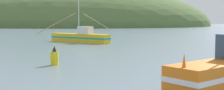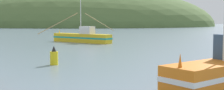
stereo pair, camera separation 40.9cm
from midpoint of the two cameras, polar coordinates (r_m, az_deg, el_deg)
The scene contains 4 objects.
hill_far_center at distance 241.21m, azimuth -9.46°, elevation 3.79°, with size 168.73×134.99×92.90m, color #47703D.
hill_mid_left at distance 209.22m, azimuth -4.65°, elevation 3.70°, with size 170.21×136.17×51.54m, color #516B38.
fishing_boat_yellow at distance 50.93m, azimuth -6.41°, elevation 1.53°, with size 12.68×14.24×7.93m.
channel_buoy at distance 25.47m, azimuth -11.51°, elevation -2.29°, with size 0.67×0.67×1.63m.
Camera 1 is at (-6.67, -6.60, 3.76)m, focal length 47.30 mm.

